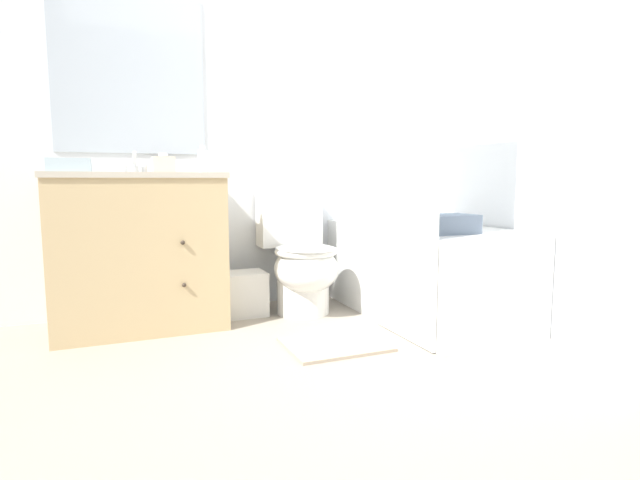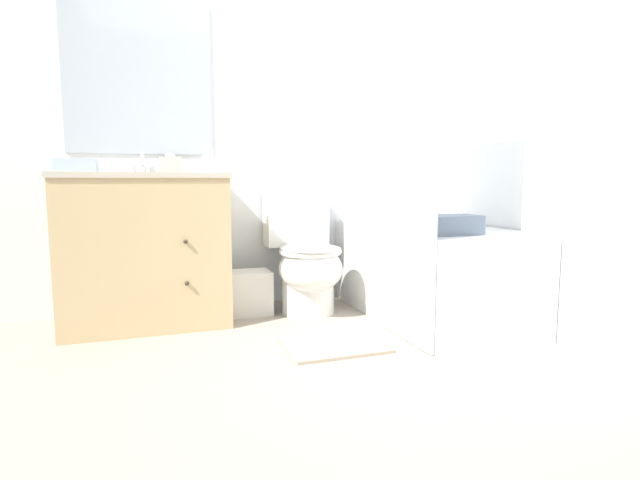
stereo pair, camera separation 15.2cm
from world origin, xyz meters
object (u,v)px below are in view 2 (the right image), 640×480
object	(u,v)px
vanity_cabinet	(146,248)
hand_towel_folded	(76,166)
sink_faucet	(143,167)
soap_dispenser	(208,161)
tissue_box	(171,165)
wastebasket	(249,293)
toilet	(306,260)
bath_towel_folded	(450,225)
bath_mat	(334,345)
bathtub	(428,271)

from	to	relation	value
vanity_cabinet	hand_towel_folded	bearing A→B (deg)	-153.37
sink_faucet	soap_dispenser	bearing A→B (deg)	-28.10
tissue_box	soap_dispenser	distance (m)	0.27
wastebasket	tissue_box	size ratio (longest dim) A/B	2.13
toilet	soap_dispenser	bearing A→B (deg)	176.29
wastebasket	soap_dispenser	size ratio (longest dim) A/B	1.71
hand_towel_folded	bath_towel_folded	size ratio (longest dim) A/B	0.71
soap_dispenser	hand_towel_folded	bearing A→B (deg)	-168.22
bath_mat	wastebasket	bearing A→B (deg)	110.35
tissue_box	soap_dispenser	size ratio (longest dim) A/B	0.80
vanity_cabinet	bathtub	size ratio (longest dim) A/B	0.68
vanity_cabinet	bathtub	world-z (taller)	vanity_cabinet
sink_faucet	hand_towel_folded	size ratio (longest dim) A/B	0.71
bath_towel_folded	bath_mat	bearing A→B (deg)	175.06
toilet	wastebasket	size ratio (longest dim) A/B	2.80
hand_towel_folded	vanity_cabinet	bearing A→B (deg)	26.63
soap_dispenser	hand_towel_folded	distance (m)	0.71
wastebasket	sink_faucet	bearing A→B (deg)	164.22
wastebasket	bath_towel_folded	bearing A→B (deg)	-41.66
sink_faucet	tissue_box	size ratio (longest dim) A/B	1.11
toilet	soap_dispenser	distance (m)	0.86
bathtub	bath_towel_folded	xyz separation A→B (m)	(-0.12, -0.40, 0.33)
bathtub	bath_towel_folded	bearing A→B (deg)	-106.85
sink_faucet	bath_mat	world-z (taller)	sink_faucet
tissue_box	bath_towel_folded	distance (m)	1.70
hand_towel_folded	bathtub	bearing A→B (deg)	-7.01
tissue_box	bathtub	bearing A→B (deg)	-21.01
wastebasket	tissue_box	world-z (taller)	tissue_box
tissue_box	bath_towel_folded	bearing A→B (deg)	-35.61
toilet	tissue_box	xyz separation A→B (m)	(-0.80, 0.22, 0.60)
vanity_cabinet	hand_towel_folded	distance (m)	0.59
bathtub	bath_mat	distance (m)	0.87
bathtub	hand_towel_folded	size ratio (longest dim) A/B	6.84
tissue_box	bath_mat	distance (m)	1.49
tissue_box	hand_towel_folded	distance (m)	0.58
sink_faucet	toilet	size ratio (longest dim) A/B	0.19
tissue_box	wastebasket	bearing A→B (deg)	-19.53
hand_towel_folded	toilet	bearing A→B (deg)	4.71
wastebasket	vanity_cabinet	bearing A→B (deg)	-179.19
vanity_cabinet	bath_towel_folded	size ratio (longest dim) A/B	3.28
tissue_box	hand_towel_folded	xyz separation A→B (m)	(-0.48, -0.33, -0.02)
sink_faucet	toilet	distance (m)	1.15
sink_faucet	hand_towel_folded	distance (m)	0.47
soap_dispenser	bath_towel_folded	world-z (taller)	soap_dispenser
wastebasket	bath_towel_folded	distance (m)	1.31
bath_mat	toilet	bearing A→B (deg)	83.78
bathtub	hand_towel_folded	distance (m)	2.07
sink_faucet	soap_dispenser	xyz separation A→B (m)	(0.37, -0.20, 0.04)
toilet	bathtub	bearing A→B (deg)	-27.02
vanity_cabinet	bath_towel_folded	world-z (taller)	vanity_cabinet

